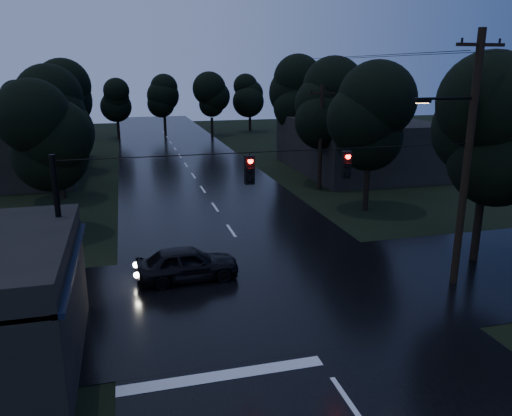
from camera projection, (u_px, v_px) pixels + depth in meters
name	position (u px, v px, depth m)	size (l,w,h in m)	color
main_road	(203.00, 190.00, 36.53)	(12.00, 120.00, 0.02)	black
cross_street	(273.00, 292.00, 19.77)	(60.00, 9.00, 0.02)	black
building_far_right	(356.00, 145.00, 43.10)	(10.00, 14.00, 4.40)	black
building_far_left	(18.00, 144.00, 41.75)	(10.00, 16.00, 5.00)	black
utility_pole_main	(466.00, 157.00, 19.24)	(3.50, 0.30, 10.00)	black
utility_pole_far	(321.00, 137.00, 35.66)	(2.00, 0.30, 7.50)	black
anchor_pole_left	(62.00, 246.00, 16.19)	(0.18, 0.18, 6.00)	black
span_signals	(298.00, 166.00, 17.55)	(15.00, 0.37, 1.12)	black
tree_corner_near	(489.00, 130.00, 21.54)	(4.48, 4.48, 9.44)	black
tree_left_a	(49.00, 136.00, 25.47)	(3.92, 3.92, 8.26)	black
tree_left_b	(55.00, 115.00, 32.67)	(4.20, 4.20, 8.85)	black
tree_left_c	(62.00, 100.00, 41.74)	(4.48, 4.48, 9.44)	black
tree_right_a	(370.00, 120.00, 29.77)	(4.20, 4.20, 8.85)	black
tree_right_b	(328.00, 104.00, 37.27)	(4.48, 4.48, 9.44)	black
tree_right_c	(293.00, 93.00, 46.63)	(4.76, 4.76, 10.03)	black
car	(187.00, 263.00, 20.79)	(1.71, 4.26, 1.45)	black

